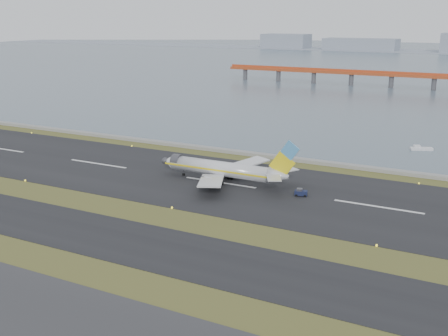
{
  "coord_description": "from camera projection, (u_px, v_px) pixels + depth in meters",
  "views": [
    {
      "loc": [
        65.3,
        -90.6,
        41.21
      ],
      "look_at": [
        5.32,
        22.0,
        6.53
      ],
      "focal_mm": 45.0,
      "sensor_mm": 36.0,
      "label": 1
    }
  ],
  "objects": [
    {
      "name": "ground",
      "position": [
        152.0,
        219.0,
        117.6
      ],
      "size": [
        1000.0,
        1000.0,
        0.0
      ],
      "primitive_type": "plane",
      "color": "#344619",
      "rests_on": "ground"
    },
    {
      "name": "taxiway_strip",
      "position": [
        116.0,
        238.0,
        107.37
      ],
      "size": [
        1000.0,
        18.0,
        0.1
      ],
      "primitive_type": "cube",
      "color": "black",
      "rests_on": "ground"
    },
    {
      "name": "runway_strip",
      "position": [
        220.0,
        183.0,
        143.14
      ],
      "size": [
        1000.0,
        45.0,
        0.1
      ],
      "primitive_type": "cube",
      "color": "black",
      "rests_on": "ground"
    },
    {
      "name": "seawall",
      "position": [
        268.0,
        156.0,
        168.57
      ],
      "size": [
        1000.0,
        2.5,
        1.0
      ],
      "primitive_type": "cube",
      "color": "gray",
      "rests_on": "ground"
    },
    {
      "name": "bay_water",
      "position": [
        445.0,
        63.0,
        509.38
      ],
      "size": [
        1400.0,
        800.0,
        1.3
      ],
      "primitive_type": "cube",
      "color": "#4A5769",
      "rests_on": "ground"
    },
    {
      "name": "red_pier",
      "position": [
        435.0,
        77.0,
        319.54
      ],
      "size": [
        260.0,
        5.0,
        10.2
      ],
      "color": "#B3451E",
      "rests_on": "ground"
    },
    {
      "name": "airliner",
      "position": [
        225.0,
        169.0,
        142.59
      ],
      "size": [
        38.52,
        32.89,
        12.8
      ],
      "color": "silver",
      "rests_on": "ground"
    },
    {
      "name": "pushback_tug",
      "position": [
        301.0,
        193.0,
        132.33
      ],
      "size": [
        3.24,
        2.34,
        1.87
      ],
      "rotation": [
        0.0,
        0.0,
        0.25
      ],
      "color": "#151B3A",
      "rests_on": "ground"
    },
    {
      "name": "workboat_near",
      "position": [
        421.0,
        149.0,
        177.82
      ],
      "size": [
        7.14,
        4.83,
        1.67
      ],
      "rotation": [
        0.0,
        0.0,
        0.43
      ],
      "color": "silver",
      "rests_on": "ground"
    }
  ]
}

